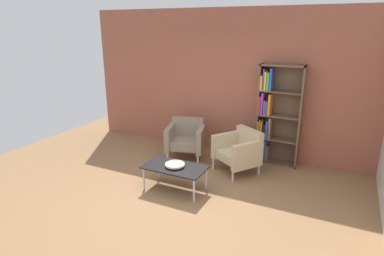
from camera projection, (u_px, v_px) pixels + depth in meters
name	position (u px, v px, depth m)	size (l,w,h in m)	color
ground_plane	(172.00, 204.00, 4.84)	(8.32, 8.32, 0.00)	olive
brick_back_panel	(231.00, 83.00, 6.51)	(6.40, 0.12, 2.90)	#9E5642
bookshelf_tall	(274.00, 117.00, 6.07)	(0.80, 0.30, 1.90)	brown
coffee_table_low	(175.00, 168.00, 5.18)	(1.00, 0.56, 0.40)	black
decorative_bowl	(175.00, 164.00, 5.16)	(0.32, 0.32, 0.05)	beige
armchair_by_bookshelf	(186.00, 138.00, 6.44)	(0.86, 0.82, 0.78)	gray
armchair_corner_red	(239.00, 150.00, 5.81)	(0.94, 0.93, 0.78)	#C6B289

